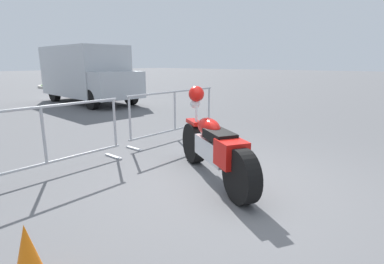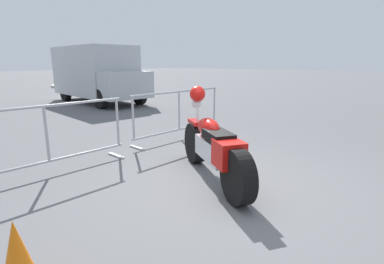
{
  "view_description": "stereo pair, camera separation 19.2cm",
  "coord_description": "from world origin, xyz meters",
  "px_view_note": "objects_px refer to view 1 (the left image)",
  "views": [
    {
      "loc": [
        -3.31,
        -2.0,
        1.69
      ],
      "look_at": [
        0.16,
        0.73,
        0.65
      ],
      "focal_mm": 28.0,
      "sensor_mm": 36.0,
      "label": 1
    },
    {
      "loc": [
        -3.19,
        -2.15,
        1.69
      ],
      "look_at": [
        0.16,
        0.73,
        0.65
      ],
      "focal_mm": 28.0,
      "sensor_mm": 36.0,
      "label": 2
    }
  ],
  "objects_px": {
    "delivery_van": "(87,73)",
    "traffic_cone": "(29,263)",
    "crowd_barrier_far": "(175,114)",
    "motorcycle": "(214,146)",
    "crowd_barrier_near": "(44,140)"
  },
  "relations": [
    {
      "from": "delivery_van",
      "to": "traffic_cone",
      "type": "distance_m",
      "value": 11.3
    },
    {
      "from": "crowd_barrier_far",
      "to": "delivery_van",
      "type": "height_order",
      "value": "delivery_van"
    },
    {
      "from": "delivery_van",
      "to": "traffic_cone",
      "type": "bearing_deg",
      "value": -29.68
    },
    {
      "from": "motorcycle",
      "to": "crowd_barrier_near",
      "type": "bearing_deg",
      "value": 67.45
    },
    {
      "from": "motorcycle",
      "to": "crowd_barrier_far",
      "type": "relative_size",
      "value": 0.8
    },
    {
      "from": "motorcycle",
      "to": "traffic_cone",
      "type": "height_order",
      "value": "motorcycle"
    },
    {
      "from": "traffic_cone",
      "to": "delivery_van",
      "type": "bearing_deg",
      "value": 54.72
    },
    {
      "from": "crowd_barrier_near",
      "to": "delivery_van",
      "type": "relative_size",
      "value": 0.5
    },
    {
      "from": "crowd_barrier_far",
      "to": "delivery_van",
      "type": "bearing_deg",
      "value": 71.43
    },
    {
      "from": "motorcycle",
      "to": "delivery_van",
      "type": "xyz_separation_m",
      "value": [
        3.78,
        8.93,
        0.74
      ]
    },
    {
      "from": "traffic_cone",
      "to": "crowd_barrier_near",
      "type": "bearing_deg",
      "value": 61.15
    },
    {
      "from": "crowd_barrier_far",
      "to": "delivery_van",
      "type": "relative_size",
      "value": 0.5
    },
    {
      "from": "crowd_barrier_far",
      "to": "delivery_van",
      "type": "xyz_separation_m",
      "value": [
        2.32,
        6.9,
        0.68
      ]
    },
    {
      "from": "motorcycle",
      "to": "traffic_cone",
      "type": "xyz_separation_m",
      "value": [
        -2.72,
        -0.26,
        -0.21
      ]
    },
    {
      "from": "motorcycle",
      "to": "crowd_barrier_far",
      "type": "bearing_deg",
      "value": -3.85
    }
  ]
}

